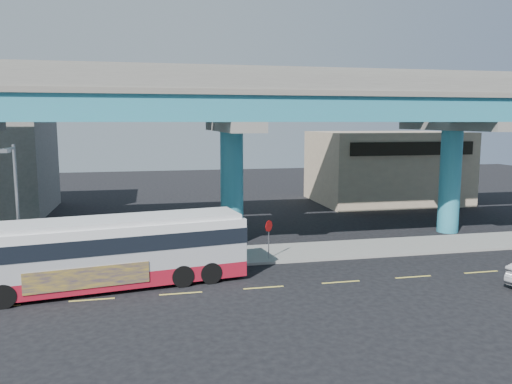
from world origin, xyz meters
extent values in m
plane|color=black|center=(0.00, 0.00, 0.00)|extent=(120.00, 120.00, 0.00)
cube|color=gray|center=(0.00, 5.50, 0.07)|extent=(70.00, 4.00, 0.15)
cube|color=#D8C64C|center=(-8.00, -0.30, 0.01)|extent=(2.00, 0.12, 0.01)
cube|color=#D8C64C|center=(-4.00, -0.30, 0.01)|extent=(2.00, 0.12, 0.01)
cube|color=#D8C64C|center=(0.00, -0.30, 0.01)|extent=(2.00, 0.12, 0.01)
cube|color=#D8C64C|center=(4.00, -0.30, 0.01)|extent=(2.00, 0.12, 0.01)
cube|color=#D8C64C|center=(8.00, -0.30, 0.01)|extent=(2.00, 0.12, 0.01)
cube|color=#D8C64C|center=(12.00, -0.30, 0.01)|extent=(2.00, 0.12, 0.01)
cylinder|color=teal|center=(0.00, 9.00, 3.70)|extent=(1.50, 1.50, 7.40)
cube|color=gray|center=(0.00, 9.00, 7.70)|extent=(2.00, 12.00, 0.60)
cube|color=gray|center=(0.00, 12.50, 8.60)|extent=(1.80, 5.00, 1.20)
cylinder|color=teal|center=(16.00, 9.00, 3.70)|extent=(1.50, 1.50, 7.40)
cube|color=gray|center=(16.00, 9.00, 7.70)|extent=(2.00, 12.00, 0.60)
cube|color=gray|center=(16.00, 12.50, 8.60)|extent=(1.80, 5.00, 1.20)
cube|color=teal|center=(0.00, 5.50, 8.70)|extent=(52.00, 5.00, 1.40)
cube|color=gray|center=(0.00, 5.50, 9.55)|extent=(52.00, 5.40, 0.30)
cube|color=gray|center=(0.00, 3.00, 10.10)|extent=(52.00, 0.25, 0.80)
cube|color=gray|center=(0.00, 8.00, 10.10)|extent=(52.00, 0.25, 0.80)
cube|color=teal|center=(0.00, 12.50, 9.90)|extent=(52.00, 5.00, 1.40)
cube|color=gray|center=(0.00, 12.50, 10.75)|extent=(52.00, 5.40, 0.30)
cube|color=gray|center=(0.00, 10.00, 11.30)|extent=(52.00, 0.25, 0.80)
cube|color=gray|center=(0.00, 15.00, 11.30)|extent=(52.00, 0.25, 0.80)
cube|color=tan|center=(18.00, 23.00, 3.50)|extent=(14.00, 10.00, 7.00)
cube|color=black|center=(18.00, 17.90, 5.60)|extent=(12.00, 0.25, 1.20)
cube|color=maroon|center=(-7.28, 1.39, 0.60)|extent=(13.41, 4.80, 0.77)
cube|color=silver|center=(-7.28, 1.39, 1.81)|extent=(13.41, 4.80, 1.64)
cube|color=black|center=(-7.28, 1.39, 2.35)|extent=(13.48, 4.86, 0.77)
cube|color=silver|center=(-7.28, 1.39, 2.96)|extent=(13.41, 4.80, 0.44)
cube|color=silver|center=(-7.28, 1.39, 3.28)|extent=(12.98, 4.49, 0.22)
cube|color=black|center=(-0.77, 2.41, 2.19)|extent=(0.45, 2.52, 1.31)
cube|color=#15124E|center=(-8.14, -0.18, 1.01)|extent=(5.42, 0.90, 0.99)
cylinder|color=black|center=(-11.62, -0.57, 0.55)|extent=(1.13, 0.49, 1.09)
cylinder|color=black|center=(-12.01, 1.92, 0.55)|extent=(1.13, 0.49, 1.09)
cylinder|color=black|center=(-3.84, 0.66, 0.55)|extent=(1.13, 0.49, 1.09)
cylinder|color=black|center=(-4.23, 3.14, 0.55)|extent=(1.13, 0.49, 1.09)
cylinder|color=black|center=(-2.43, 0.88, 0.55)|extent=(1.13, 0.49, 1.09)
cylinder|color=black|center=(-2.82, 3.36, 0.55)|extent=(1.13, 0.49, 1.09)
cylinder|color=gray|center=(-11.92, 4.00, 3.52)|extent=(0.16, 0.16, 6.75)
cylinder|color=gray|center=(-11.92, 3.09, 6.71)|extent=(0.12, 1.82, 0.12)
cube|color=gray|center=(-11.92, 2.18, 6.67)|extent=(0.50, 0.70, 0.18)
cylinder|color=gray|center=(1.34, 4.20, 1.14)|extent=(0.06, 0.06, 1.97)
cylinder|color=#B20A0A|center=(1.34, 4.17, 2.08)|extent=(0.53, 0.47, 0.68)
camera|label=1|loc=(-5.27, -23.09, 8.03)|focal=35.00mm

